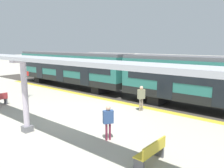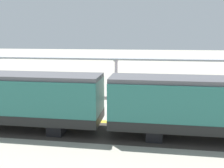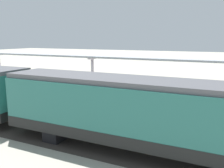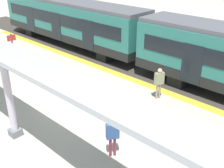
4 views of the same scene
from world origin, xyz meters
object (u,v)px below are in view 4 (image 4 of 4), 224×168
(train_near_carriage, at_px, (70,21))
(passenger_by_the_benches, at_px, (113,133))
(passenger_waiting_near_edge, at_px, (159,80))
(canopy_pillar_second, at_px, (9,96))
(platform_info_sign, at_px, (13,48))

(train_near_carriage, relative_size, passenger_by_the_benches, 8.95)
(train_near_carriage, relative_size, passenger_waiting_near_edge, 8.68)
(canopy_pillar_second, distance_m, platform_info_sign, 7.66)
(platform_info_sign, distance_m, passenger_by_the_benches, 10.55)
(passenger_by_the_benches, bearing_deg, train_near_carriage, -122.74)
(train_near_carriage, bearing_deg, passenger_by_the_benches, 57.26)
(passenger_waiting_near_edge, relative_size, passenger_by_the_benches, 1.03)
(train_near_carriage, height_order, platform_info_sign, train_near_carriage)
(train_near_carriage, relative_size, canopy_pillar_second, 4.03)
(passenger_waiting_near_edge, height_order, passenger_by_the_benches, passenger_waiting_near_edge)
(passenger_waiting_near_edge, bearing_deg, train_near_carriage, -104.82)
(passenger_waiting_near_edge, bearing_deg, passenger_by_the_benches, 15.54)
(train_near_carriage, height_order, canopy_pillar_second, canopy_pillar_second)
(train_near_carriage, xyz_separation_m, platform_info_sign, (5.56, 1.27, -0.51))
(canopy_pillar_second, xyz_separation_m, passenger_waiting_near_edge, (-6.56, 2.37, -0.77))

